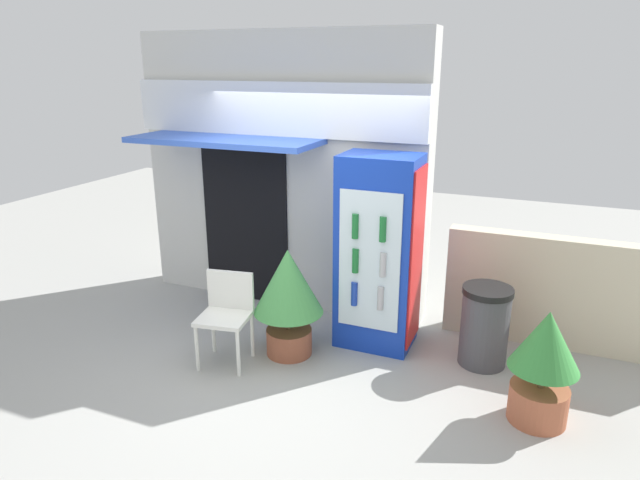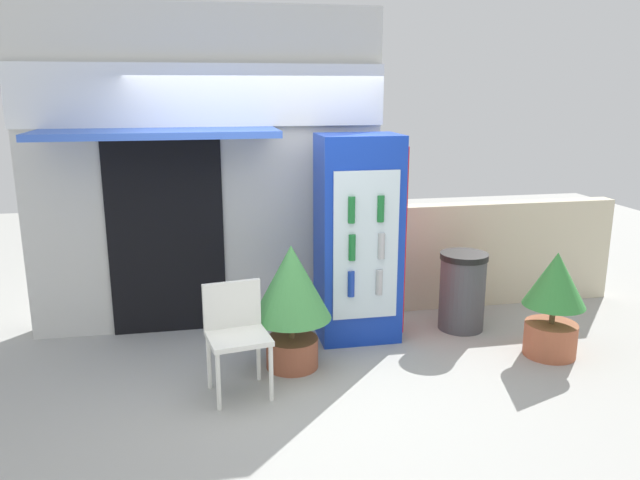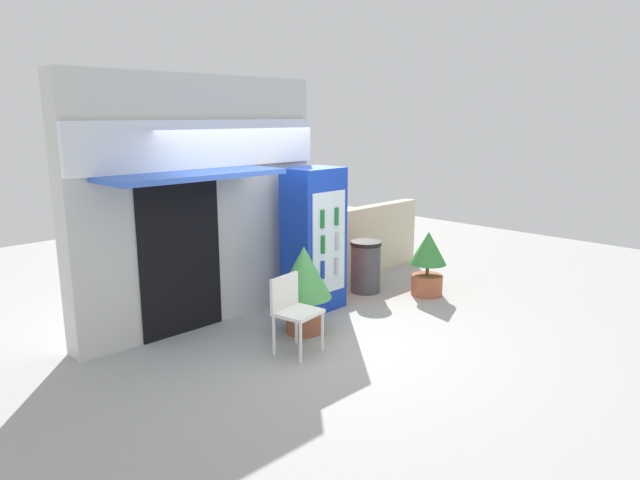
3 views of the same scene
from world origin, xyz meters
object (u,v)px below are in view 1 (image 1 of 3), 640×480
drink_cooler (379,253)px  trash_bin (485,326)px  plastic_chair (227,310)px  potted_plant_near_shop (288,291)px  potted_plant_curbside (544,360)px

drink_cooler → trash_bin: bearing=-0.9°
plastic_chair → potted_plant_near_shop: (0.50, 0.34, 0.15)m
drink_cooler → potted_plant_near_shop: drink_cooler is taller
drink_cooler → potted_plant_near_shop: size_ratio=1.79×
potted_plant_near_shop → trash_bin: bearing=16.7°
potted_plant_near_shop → drink_cooler: bearing=37.4°
potted_plant_curbside → plastic_chair: bearing=-177.6°
trash_bin → potted_plant_near_shop: bearing=-163.3°
plastic_chair → trash_bin: 2.49m
plastic_chair → potted_plant_near_shop: 0.62m
potted_plant_near_shop → potted_plant_curbside: size_ratio=1.13×
potted_plant_curbside → potted_plant_near_shop: bearing=174.7°
drink_cooler → potted_plant_curbside: bearing=-25.8°
potted_plant_curbside → trash_bin: 0.95m
drink_cooler → plastic_chair: bearing=-144.0°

